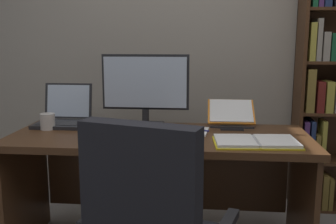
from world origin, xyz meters
TOP-DOWN VIEW (x-y plane):
  - wall_back at (0.00, 1.89)m, footprint 4.61×0.12m
  - desk at (-0.09, 1.01)m, footprint 1.75×0.68m
  - monitor at (-0.20, 1.15)m, footprint 0.55×0.16m
  - laptop at (-0.74, 1.16)m, footprint 0.32×0.31m
  - keyboard at (-0.20, 0.83)m, footprint 0.42×0.15m
  - computer_mouse at (-0.50, 0.83)m, footprint 0.06×0.10m
  - reading_stand_with_book at (0.35, 1.21)m, footprint 0.30×0.27m
  - open_binder at (0.46, 0.78)m, footprint 0.46×0.29m
  - notepad at (0.12, 1.01)m, footprint 0.17×0.22m
  - pen at (0.14, 1.01)m, footprint 0.13×0.06m
  - coffee_mug at (-0.79, 1.00)m, footprint 0.09×0.09m

SIDE VIEW (x-z plane):
  - desk at x=-0.09m, z-range 0.17..0.90m
  - notepad at x=0.12m, z-range 0.73..0.74m
  - open_binder at x=0.46m, z-range 0.73..0.76m
  - keyboard at x=-0.20m, z-range 0.73..0.76m
  - pen at x=0.14m, z-range 0.74..0.75m
  - computer_mouse at x=-0.50m, z-range 0.73..0.77m
  - coffee_mug at x=-0.79m, z-range 0.73..0.83m
  - laptop at x=-0.74m, z-range 0.66..0.92m
  - reading_stand_with_book at x=0.35m, z-range 0.73..0.89m
  - monitor at x=-0.20m, z-range 0.74..1.20m
  - wall_back at x=0.00m, z-range 0.00..2.53m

